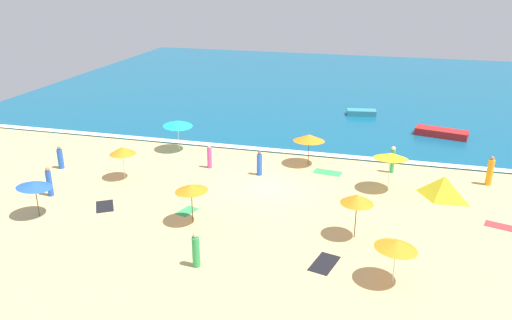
{
  "coord_description": "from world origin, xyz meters",
  "views": [
    {
      "loc": [
        6.45,
        -27.05,
        12.39
      ],
      "look_at": [
        -1.33,
        2.26,
        0.8
      ],
      "focal_mm": 35.57,
      "sensor_mm": 36.0,
      "label": 1
    }
  ],
  "objects_px": {
    "beach_umbrella_2": "(309,138)",
    "beach_umbrella_6": "(122,150)",
    "beach_umbrella_5": "(178,123)",
    "beachgoer_0": "(60,158)",
    "beachgoer_3": "(196,251)",
    "small_boat_1": "(361,112)",
    "beachgoer_4": "(490,172)",
    "beachgoer_1": "(259,164)",
    "beachgoer_6": "(49,182)",
    "beach_tent": "(444,187)",
    "beach_umbrella_1": "(34,185)",
    "beach_umbrella_4": "(391,156)",
    "beach_umbrella_7": "(357,199)",
    "small_boat_0": "(441,133)",
    "beach_umbrella_3": "(191,188)",
    "beachgoer_5": "(209,157)",
    "beach_umbrella_0": "(396,245)",
    "beachgoer_2": "(392,160)"
  },
  "relations": [
    {
      "from": "beach_umbrella_2",
      "to": "beachgoer_0",
      "type": "distance_m",
      "value": 16.33
    },
    {
      "from": "beach_umbrella_1",
      "to": "beach_umbrella_7",
      "type": "relative_size",
      "value": 1.11
    },
    {
      "from": "beach_umbrella_6",
      "to": "beachgoer_6",
      "type": "bearing_deg",
      "value": -130.41
    },
    {
      "from": "beach_umbrella_5",
      "to": "beachgoer_0",
      "type": "relative_size",
      "value": 1.93
    },
    {
      "from": "beach_umbrella_3",
      "to": "beachgoer_4",
      "type": "bearing_deg",
      "value": 30.66
    },
    {
      "from": "beachgoer_3",
      "to": "small_boat_1",
      "type": "bearing_deg",
      "value": 78.45
    },
    {
      "from": "beachgoer_4",
      "to": "beach_umbrella_6",
      "type": "bearing_deg",
      "value": -167.66
    },
    {
      "from": "small_boat_0",
      "to": "small_boat_1",
      "type": "relative_size",
      "value": 1.54
    },
    {
      "from": "beach_umbrella_3",
      "to": "beach_umbrella_7",
      "type": "bearing_deg",
      "value": 4.4
    },
    {
      "from": "beach_umbrella_5",
      "to": "beachgoer_6",
      "type": "xyz_separation_m",
      "value": [
        -4.13,
        -9.09,
        -1.2
      ]
    },
    {
      "from": "beach_tent",
      "to": "beachgoer_3",
      "type": "distance_m",
      "value": 15.03
    },
    {
      "from": "beachgoer_0",
      "to": "small_boat_0",
      "type": "height_order",
      "value": "beachgoer_0"
    },
    {
      "from": "beach_umbrella_6",
      "to": "beach_tent",
      "type": "relative_size",
      "value": 0.76
    },
    {
      "from": "beach_umbrella_6",
      "to": "beach_tent",
      "type": "height_order",
      "value": "beach_umbrella_6"
    },
    {
      "from": "beach_umbrella_2",
      "to": "beach_umbrella_6",
      "type": "distance_m",
      "value": 11.93
    },
    {
      "from": "beachgoer_5",
      "to": "small_boat_0",
      "type": "xyz_separation_m",
      "value": [
        15.2,
        10.58,
        -0.37
      ]
    },
    {
      "from": "beach_umbrella_3",
      "to": "beachgoer_1",
      "type": "relative_size",
      "value": 1.39
    },
    {
      "from": "beachgoer_3",
      "to": "small_boat_1",
      "type": "xyz_separation_m",
      "value": [
        5.38,
        26.33,
        -0.44
      ]
    },
    {
      "from": "beach_umbrella_6",
      "to": "beachgoer_0",
      "type": "height_order",
      "value": "beach_umbrella_6"
    },
    {
      "from": "beachgoer_3",
      "to": "beachgoer_5",
      "type": "bearing_deg",
      "value": 106.9
    },
    {
      "from": "beachgoer_6",
      "to": "beach_umbrella_5",
      "type": "bearing_deg",
      "value": 65.58
    },
    {
      "from": "beach_umbrella_6",
      "to": "beachgoer_0",
      "type": "distance_m",
      "value": 5.04
    },
    {
      "from": "beach_umbrella_2",
      "to": "beach_umbrella_0",
      "type": "bearing_deg",
      "value": -65.74
    },
    {
      "from": "beach_umbrella_1",
      "to": "beachgoer_1",
      "type": "bearing_deg",
      "value": 40.57
    },
    {
      "from": "beachgoer_5",
      "to": "beachgoer_6",
      "type": "distance_m",
      "value": 9.83
    },
    {
      "from": "beachgoer_1",
      "to": "beach_umbrella_5",
      "type": "bearing_deg",
      "value": 156.23
    },
    {
      "from": "small_boat_1",
      "to": "small_boat_0",
      "type": "bearing_deg",
      "value": -35.13
    },
    {
      "from": "beach_umbrella_7",
      "to": "beachgoer_3",
      "type": "bearing_deg",
      "value": -146.2
    },
    {
      "from": "beach_umbrella_0",
      "to": "beach_umbrella_4",
      "type": "distance_m",
      "value": 9.64
    },
    {
      "from": "beach_umbrella_5",
      "to": "beach_tent",
      "type": "height_order",
      "value": "beach_umbrella_5"
    },
    {
      "from": "beachgoer_4",
      "to": "beachgoer_1",
      "type": "bearing_deg",
      "value": -171.57
    },
    {
      "from": "beach_umbrella_3",
      "to": "small_boat_1",
      "type": "distance_m",
      "value": 23.72
    },
    {
      "from": "beach_umbrella_5",
      "to": "small_boat_0",
      "type": "xyz_separation_m",
      "value": [
        18.47,
        7.96,
        -1.66
      ]
    },
    {
      "from": "beach_umbrella_5",
      "to": "beach_tent",
      "type": "xyz_separation_m",
      "value": [
        17.73,
        -3.66,
        -1.36
      ]
    },
    {
      "from": "beach_umbrella_4",
      "to": "beachgoer_0",
      "type": "height_order",
      "value": "beach_umbrella_4"
    },
    {
      "from": "beach_umbrella_1",
      "to": "beach_umbrella_4",
      "type": "bearing_deg",
      "value": 24.6
    },
    {
      "from": "beach_umbrella_1",
      "to": "beachgoer_4",
      "type": "relative_size",
      "value": 1.39
    },
    {
      "from": "beachgoer_4",
      "to": "beachgoer_0",
      "type": "bearing_deg",
      "value": -170.9
    },
    {
      "from": "beachgoer_4",
      "to": "small_boat_0",
      "type": "distance_m",
      "value": 9.14
    },
    {
      "from": "beachgoer_0",
      "to": "beachgoer_1",
      "type": "relative_size",
      "value": 0.96
    },
    {
      "from": "beachgoer_1",
      "to": "beachgoer_3",
      "type": "bearing_deg",
      "value": -90.28
    },
    {
      "from": "beach_umbrella_4",
      "to": "beachgoer_4",
      "type": "relative_size",
      "value": 1.32
    },
    {
      "from": "beachgoer_2",
      "to": "beach_umbrella_1",
      "type": "bearing_deg",
      "value": -148.45
    },
    {
      "from": "beach_umbrella_2",
      "to": "beach_umbrella_5",
      "type": "height_order",
      "value": "beach_umbrella_5"
    },
    {
      "from": "beach_umbrella_1",
      "to": "beach_umbrella_3",
      "type": "xyz_separation_m",
      "value": [
        8.2,
        1.33,
        0.18
      ]
    },
    {
      "from": "beach_umbrella_5",
      "to": "beachgoer_5",
      "type": "distance_m",
      "value": 4.38
    },
    {
      "from": "beach_umbrella_1",
      "to": "beach_umbrella_0",
      "type": "bearing_deg",
      "value": -4.56
    },
    {
      "from": "beach_umbrella_3",
      "to": "beachgoer_2",
      "type": "xyz_separation_m",
      "value": [
        9.81,
        9.73,
        -1.12
      ]
    },
    {
      "from": "beach_umbrella_0",
      "to": "beach_umbrella_3",
      "type": "relative_size",
      "value": 1.13
    },
    {
      "from": "beach_umbrella_3",
      "to": "beachgoer_6",
      "type": "bearing_deg",
      "value": 173.54
    }
  ]
}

